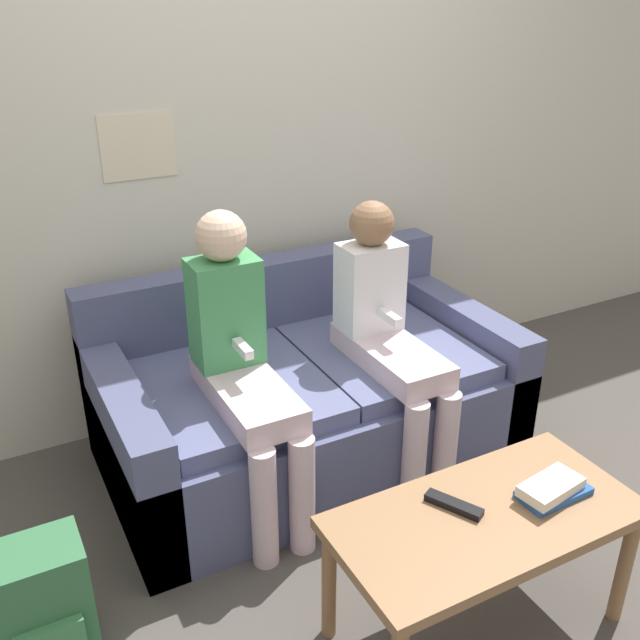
{
  "coord_description": "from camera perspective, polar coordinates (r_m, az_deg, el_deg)",
  "views": [
    {
      "loc": [
        -1.12,
        -1.67,
        1.79
      ],
      "look_at": [
        0.0,
        0.43,
        0.66
      ],
      "focal_mm": 40.0,
      "sensor_mm": 36.0,
      "label": 1
    }
  ],
  "objects": [
    {
      "name": "ground_plane",
      "position": [
        2.69,
        4.52,
        -16.48
      ],
      "size": [
        10.0,
        10.0,
        0.0
      ],
      "primitive_type": "plane",
      "color": "#4C4742"
    },
    {
      "name": "tv_remote",
      "position": [
        2.13,
        10.65,
        -14.32
      ],
      "size": [
        0.11,
        0.17,
        0.02
      ],
      "rotation": [
        0.0,
        0.0,
        0.48
      ],
      "color": "black",
      "rests_on": "coffee_table"
    },
    {
      "name": "backpack",
      "position": [
        2.34,
        -21.33,
        -20.28
      ],
      "size": [
        0.27,
        0.23,
        0.37
      ],
      "color": "#336B42",
      "rests_on": "ground_plane"
    },
    {
      "name": "person_right",
      "position": [
        2.73,
        5.47,
        -0.86
      ],
      "size": [
        0.24,
        0.61,
        1.06
      ],
      "color": "silver",
      "rests_on": "ground_plane"
    },
    {
      "name": "couch",
      "position": [
        2.93,
        -1.23,
        -6.17
      ],
      "size": [
        1.62,
        0.91,
        0.74
      ],
      "color": "#4C5175",
      "rests_on": "ground_plane"
    },
    {
      "name": "wall_back",
      "position": [
        3.05,
        -6.28,
        15.89
      ],
      "size": [
        8.0,
        0.06,
        2.6
      ],
      "color": "beige",
      "rests_on": "ground_plane"
    },
    {
      "name": "coffee_table",
      "position": [
        2.18,
        13.02,
        -15.97
      ],
      "size": [
        0.89,
        0.44,
        0.43
      ],
      "color": "#8E6642",
      "rests_on": "ground_plane"
    },
    {
      "name": "book_stack",
      "position": [
        2.23,
        18.08,
        -12.76
      ],
      "size": [
        0.23,
        0.13,
        0.06
      ],
      "color": "#23519E",
      "rests_on": "coffee_table"
    },
    {
      "name": "person_left",
      "position": [
        2.48,
        -6.29,
        -3.13
      ],
      "size": [
        0.24,
        0.61,
        1.11
      ],
      "color": "silver",
      "rests_on": "ground_plane"
    }
  ]
}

